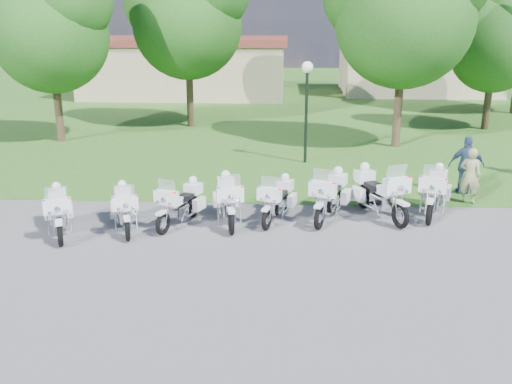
{
  "coord_description": "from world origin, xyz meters",
  "views": [
    {
      "loc": [
        1.27,
        -13.78,
        5.61
      ],
      "look_at": [
        0.47,
        1.2,
        0.95
      ],
      "focal_mm": 40.0,
      "sensor_mm": 36.0,
      "label": 1
    }
  ],
  "objects_px": {
    "lamp_post": "(307,87)",
    "bystander_c": "(466,165)",
    "motorcycle_6": "(379,192)",
    "motorcycle_3": "(228,199)",
    "motorcycle_2": "(181,203)",
    "motorcycle_1": "(125,208)",
    "motorcycle_4": "(278,199)",
    "motorcycle_0": "(58,211)",
    "motorcycle_5": "(330,195)",
    "motorcycle_7": "(435,191)",
    "bystander_a": "(470,176)"
  },
  "relations": [
    {
      "from": "motorcycle_1",
      "to": "bystander_a",
      "type": "bearing_deg",
      "value": 176.94
    },
    {
      "from": "motorcycle_7",
      "to": "bystander_a",
      "type": "relative_size",
      "value": 1.37
    },
    {
      "from": "motorcycle_1",
      "to": "motorcycle_7",
      "type": "distance_m",
      "value": 8.9
    },
    {
      "from": "motorcycle_3",
      "to": "motorcycle_7",
      "type": "xyz_separation_m",
      "value": [
        5.98,
        1.01,
        0.03
      ]
    },
    {
      "from": "motorcycle_1",
      "to": "motorcycle_4",
      "type": "relative_size",
      "value": 0.99
    },
    {
      "from": "bystander_c",
      "to": "motorcycle_2",
      "type": "bearing_deg",
      "value": 28.61
    },
    {
      "from": "motorcycle_3",
      "to": "motorcycle_4",
      "type": "xyz_separation_m",
      "value": [
        1.39,
        0.26,
        -0.06
      ]
    },
    {
      "from": "motorcycle_5",
      "to": "motorcycle_6",
      "type": "bearing_deg",
      "value": -150.31
    },
    {
      "from": "motorcycle_6",
      "to": "bystander_a",
      "type": "bearing_deg",
      "value": -179.79
    },
    {
      "from": "motorcycle_3",
      "to": "motorcycle_2",
      "type": "bearing_deg",
      "value": -0.57
    },
    {
      "from": "motorcycle_5",
      "to": "motorcycle_6",
      "type": "xyz_separation_m",
      "value": [
        1.42,
        0.24,
        0.04
      ]
    },
    {
      "from": "motorcycle_0",
      "to": "motorcycle_2",
      "type": "relative_size",
      "value": 1.02
    },
    {
      "from": "motorcycle_2",
      "to": "motorcycle_7",
      "type": "xyz_separation_m",
      "value": [
        7.27,
        1.23,
        0.08
      ]
    },
    {
      "from": "motorcycle_3",
      "to": "motorcycle_5",
      "type": "xyz_separation_m",
      "value": [
        2.89,
        0.49,
        0.02
      ]
    },
    {
      "from": "motorcycle_6",
      "to": "motorcycle_7",
      "type": "height_order",
      "value": "motorcycle_6"
    },
    {
      "from": "motorcycle_5",
      "to": "bystander_a",
      "type": "height_order",
      "value": "bystander_a"
    },
    {
      "from": "motorcycle_0",
      "to": "motorcycle_5",
      "type": "xyz_separation_m",
      "value": [
        7.32,
        1.62,
        0.06
      ]
    },
    {
      "from": "lamp_post",
      "to": "motorcycle_4",
      "type": "bearing_deg",
      "value": -98.37
    },
    {
      "from": "motorcycle_0",
      "to": "motorcycle_4",
      "type": "height_order",
      "value": "motorcycle_0"
    },
    {
      "from": "motorcycle_7",
      "to": "motorcycle_1",
      "type": "bearing_deg",
      "value": 30.84
    },
    {
      "from": "motorcycle_4",
      "to": "bystander_c",
      "type": "bearing_deg",
      "value": -137.37
    },
    {
      "from": "motorcycle_2",
      "to": "bystander_a",
      "type": "height_order",
      "value": "bystander_a"
    },
    {
      "from": "motorcycle_4",
      "to": "motorcycle_7",
      "type": "bearing_deg",
      "value": -153.06
    },
    {
      "from": "motorcycle_1",
      "to": "bystander_a",
      "type": "distance_m",
      "value": 10.46
    },
    {
      "from": "lamp_post",
      "to": "bystander_c",
      "type": "bearing_deg",
      "value": -37.26
    },
    {
      "from": "motorcycle_7",
      "to": "bystander_c",
      "type": "distance_m",
      "value": 2.57
    },
    {
      "from": "motorcycle_3",
      "to": "motorcycle_5",
      "type": "relative_size",
      "value": 1.0
    },
    {
      "from": "bystander_c",
      "to": "motorcycle_4",
      "type": "bearing_deg",
      "value": 32.82
    },
    {
      "from": "motorcycle_7",
      "to": "lamp_post",
      "type": "height_order",
      "value": "lamp_post"
    },
    {
      "from": "motorcycle_6",
      "to": "lamp_post",
      "type": "distance_m",
      "value": 6.92
    },
    {
      "from": "motorcycle_2",
      "to": "bystander_c",
      "type": "xyz_separation_m",
      "value": [
        8.77,
        3.31,
        0.33
      ]
    },
    {
      "from": "motorcycle_5",
      "to": "motorcycle_4",
      "type": "bearing_deg",
      "value": 28.63
    },
    {
      "from": "motorcycle_0",
      "to": "lamp_post",
      "type": "distance_m",
      "value": 10.83
    },
    {
      "from": "motorcycle_2",
      "to": "motorcycle_7",
      "type": "bearing_deg",
      "value": -148.81
    },
    {
      "from": "motorcycle_0",
      "to": "bystander_a",
      "type": "height_order",
      "value": "bystander_a"
    },
    {
      "from": "lamp_post",
      "to": "bystander_c",
      "type": "distance_m",
      "value": 6.72
    },
    {
      "from": "motorcycle_3",
      "to": "lamp_post",
      "type": "distance_m",
      "value": 7.72
    },
    {
      "from": "motorcycle_0",
      "to": "motorcycle_2",
      "type": "xyz_separation_m",
      "value": [
        3.12,
        0.91,
        -0.01
      ]
    },
    {
      "from": "lamp_post",
      "to": "motorcycle_1",
      "type": "bearing_deg",
      "value": -123.84
    },
    {
      "from": "motorcycle_2",
      "to": "motorcycle_3",
      "type": "xyz_separation_m",
      "value": [
        1.3,
        0.23,
        0.05
      ]
    },
    {
      "from": "motorcycle_0",
      "to": "motorcycle_6",
      "type": "distance_m",
      "value": 8.93
    },
    {
      "from": "motorcycle_4",
      "to": "motorcycle_6",
      "type": "relative_size",
      "value": 0.88
    },
    {
      "from": "motorcycle_3",
      "to": "bystander_c",
      "type": "height_order",
      "value": "bystander_c"
    },
    {
      "from": "motorcycle_6",
      "to": "bystander_c",
      "type": "relative_size",
      "value": 1.26
    },
    {
      "from": "motorcycle_1",
      "to": "motorcycle_3",
      "type": "xyz_separation_m",
      "value": [
        2.76,
        0.7,
        0.06
      ]
    },
    {
      "from": "motorcycle_6",
      "to": "motorcycle_7",
      "type": "xyz_separation_m",
      "value": [
        1.67,
        0.28,
        -0.03
      ]
    },
    {
      "from": "motorcycle_4",
      "to": "bystander_c",
      "type": "distance_m",
      "value": 6.71
    },
    {
      "from": "motorcycle_0",
      "to": "motorcycle_7",
      "type": "bearing_deg",
      "value": 169.7
    },
    {
      "from": "motorcycle_0",
      "to": "motorcycle_1",
      "type": "relative_size",
      "value": 1.02
    },
    {
      "from": "motorcycle_2",
      "to": "lamp_post",
      "type": "distance_m",
      "value": 8.42
    }
  ]
}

